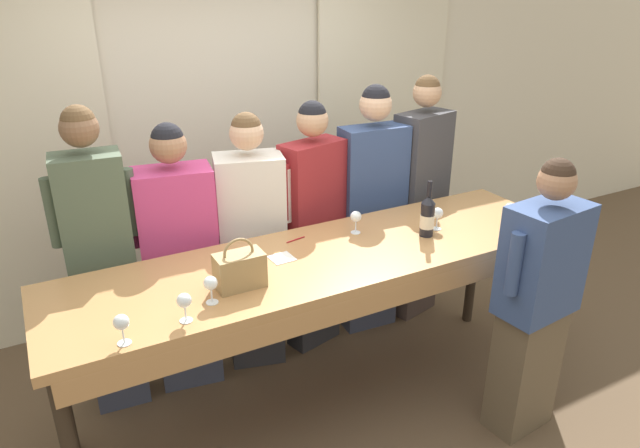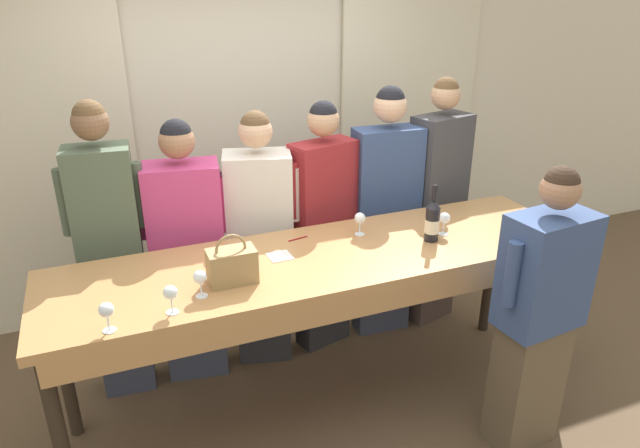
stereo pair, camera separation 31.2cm
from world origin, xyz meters
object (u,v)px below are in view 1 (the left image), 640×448
wine_glass_front_mid (211,284)px  wine_glass_center_right (438,214)px  guest_striped_shirt (313,226)px  guest_cream_sweater (252,244)px  handbag (240,269)px  wine_glass_center_mid (121,323)px  guest_beige_cap (419,198)px  tasting_bar (329,272)px  guest_olive_jacket (102,262)px  wine_glass_center_left (510,209)px  guest_navy_coat (372,209)px  guest_pink_top (181,261)px  host_pouring (536,303)px  wine_glass_front_right (356,217)px  wine_bottle (427,216)px  wine_glass_front_left (184,302)px

wine_glass_front_mid → wine_glass_center_right: bearing=7.0°
guest_striped_shirt → guest_cream_sweater: bearing=180.0°
handbag → wine_glass_center_mid: bearing=-159.5°
guest_striped_shirt → guest_beige_cap: 0.88m
tasting_bar → handbag: handbag is taller
wine_glass_front_mid → guest_striped_shirt: 1.30m
guest_olive_jacket → handbag: bearing=-54.4°
tasting_bar → guest_striped_shirt: (0.25, 0.68, -0.04)m
wine_glass_center_left → wine_glass_center_right: (-0.44, 0.15, -0.00)m
wine_glass_center_right → guest_cream_sweater: 1.17m
wine_glass_center_mid → guest_navy_coat: guest_navy_coat is taller
wine_glass_center_mid → tasting_bar: bearing=15.0°
guest_pink_top → host_pouring: (1.56, -1.32, -0.04)m
guest_cream_sweater → guest_beige_cap: 1.32m
wine_glass_front_mid → host_pouring: bearing=-16.2°
wine_glass_center_right → guest_cream_sweater: size_ratio=0.08×
wine_glass_front_right → guest_olive_jacket: 1.47m
host_pouring → wine_glass_center_left: bearing=62.2°
tasting_bar → wine_glass_center_right: (0.75, 0.01, 0.19)m
wine_bottle → guest_navy_coat: size_ratio=0.19×
wine_glass_center_right → handbag: bearing=-175.8°
wine_glass_front_mid → guest_pink_top: (0.07, 0.84, -0.27)m
tasting_bar → guest_striped_shirt: 0.72m
tasting_bar → wine_bottle: size_ratio=8.89×
handbag → wine_glass_front_left: bearing=-151.2°
wine_glass_center_right → host_pouring: size_ratio=0.08×
wine_glass_center_left → host_pouring: bearing=-117.8°
guest_navy_coat → guest_beige_cap: size_ratio=0.98×
guest_beige_cap → wine_bottle: bearing=-125.3°
wine_glass_center_right → wine_glass_front_mid: bearing=-173.0°
tasting_bar → guest_beige_cap: size_ratio=1.63×
wine_glass_center_left → guest_pink_top: (-1.83, 0.81, -0.27)m
wine_glass_center_mid → guest_beige_cap: size_ratio=0.07×
tasting_bar → guest_beige_cap: (1.13, 0.68, 0.00)m
wine_glass_center_mid → wine_glass_front_right: bearing=19.4°
tasting_bar → wine_glass_center_mid: 1.19m
tasting_bar → wine_glass_center_right: 0.77m
wine_glass_front_left → wine_glass_center_mid: (-0.27, -0.05, 0.00)m
tasting_bar → wine_glass_center_left: (1.18, -0.13, 0.20)m
guest_pink_top → guest_olive_jacket: bearing=180.0°
wine_glass_front_right → handbag: bearing=-161.4°
wine_bottle → guest_beige_cap: 0.89m
wine_bottle → wine_glass_front_left: wine_bottle is taller
guest_navy_coat → host_pouring: bearing=-81.4°
handbag → wine_glass_front_left: size_ratio=1.89×
wine_glass_center_right → guest_pink_top: guest_pink_top is taller
wine_glass_center_mid → guest_striped_shirt: 1.72m
tasting_bar → wine_glass_front_mid: size_ratio=21.83×
wine_glass_center_right → guest_navy_coat: size_ratio=0.08×
tasting_bar → guest_cream_sweater: guest_cream_sweater is taller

